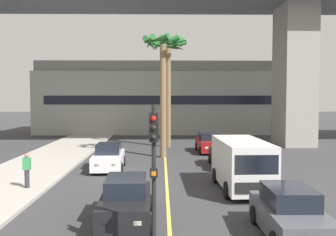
{
  "coord_description": "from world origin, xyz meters",
  "views": [
    {
      "loc": [
        -0.26,
        -1.36,
        4.41
      ],
      "look_at": [
        0.0,
        14.0,
        3.55
      ],
      "focal_mm": 41.25,
      "sensor_mm": 36.0,
      "label": 1
    }
  ],
  "objects_px": {
    "car_queue_front": "(126,202)",
    "pedestrian_mid_block": "(27,170)",
    "car_queue_fourth": "(109,158)",
    "palm_tree_mid_median": "(163,61)",
    "palm_tree_near_median": "(168,64)",
    "traffic_light_median_near": "(154,161)",
    "car_queue_third": "(226,155)",
    "delivery_van": "(242,163)",
    "car_queue_fifth": "(290,214)",
    "car_queue_second": "(209,143)"
  },
  "relations": [
    {
      "from": "car_queue_third",
      "to": "palm_tree_mid_median",
      "type": "xyz_separation_m",
      "value": [
        -3.9,
        3.68,
        6.21
      ]
    },
    {
      "from": "palm_tree_near_median",
      "to": "traffic_light_median_near",
      "type": "bearing_deg",
      "value": -91.86
    },
    {
      "from": "car_queue_second",
      "to": "car_queue_fourth",
      "type": "bearing_deg",
      "value": -134.21
    },
    {
      "from": "car_queue_front",
      "to": "car_queue_fourth",
      "type": "relative_size",
      "value": 1.0
    },
    {
      "from": "car_queue_front",
      "to": "palm_tree_mid_median",
      "type": "distance_m",
      "value": 15.67
    },
    {
      "from": "car_queue_front",
      "to": "pedestrian_mid_block",
      "type": "xyz_separation_m",
      "value": [
        -5.02,
        4.51,
        0.28
      ]
    },
    {
      "from": "palm_tree_near_median",
      "to": "pedestrian_mid_block",
      "type": "relative_size",
      "value": 5.77
    },
    {
      "from": "car_queue_front",
      "to": "delivery_van",
      "type": "bearing_deg",
      "value": 41.9
    },
    {
      "from": "car_queue_front",
      "to": "traffic_light_median_near",
      "type": "bearing_deg",
      "value": -72.38
    },
    {
      "from": "car_queue_third",
      "to": "palm_tree_mid_median",
      "type": "distance_m",
      "value": 8.2
    },
    {
      "from": "traffic_light_median_near",
      "to": "palm_tree_mid_median",
      "type": "xyz_separation_m",
      "value": [
        0.34,
        17.61,
        4.21
      ]
    },
    {
      "from": "car_queue_fourth",
      "to": "traffic_light_median_near",
      "type": "relative_size",
      "value": 0.99
    },
    {
      "from": "delivery_van",
      "to": "pedestrian_mid_block",
      "type": "xyz_separation_m",
      "value": [
        -10.03,
        0.02,
        -0.29
      ]
    },
    {
      "from": "car_queue_fourth",
      "to": "pedestrian_mid_block",
      "type": "xyz_separation_m",
      "value": [
        -3.08,
        -5.28,
        0.28
      ]
    },
    {
      "from": "car_queue_fifth",
      "to": "pedestrian_mid_block",
      "type": "relative_size",
      "value": 2.55
    },
    {
      "from": "car_queue_fifth",
      "to": "delivery_van",
      "type": "bearing_deg",
      "value": 92.46
    },
    {
      "from": "car_queue_front",
      "to": "traffic_light_median_near",
      "type": "relative_size",
      "value": 0.99
    },
    {
      "from": "car_queue_fourth",
      "to": "car_queue_fifth",
      "type": "bearing_deg",
      "value": -57.58
    },
    {
      "from": "car_queue_fourth",
      "to": "pedestrian_mid_block",
      "type": "height_order",
      "value": "pedestrian_mid_block"
    },
    {
      "from": "car_queue_front",
      "to": "palm_tree_near_median",
      "type": "relative_size",
      "value": 0.44
    },
    {
      "from": "delivery_van",
      "to": "pedestrian_mid_block",
      "type": "bearing_deg",
      "value": 179.9
    },
    {
      "from": "traffic_light_median_near",
      "to": "palm_tree_near_median",
      "type": "relative_size",
      "value": 0.45
    },
    {
      "from": "pedestrian_mid_block",
      "to": "delivery_van",
      "type": "bearing_deg",
      "value": -0.1
    },
    {
      "from": "car_queue_fourth",
      "to": "pedestrian_mid_block",
      "type": "distance_m",
      "value": 6.12
    },
    {
      "from": "car_queue_third",
      "to": "delivery_van",
      "type": "distance_m",
      "value": 6.18
    },
    {
      "from": "delivery_van",
      "to": "palm_tree_mid_median",
      "type": "relative_size",
      "value": 0.6
    },
    {
      "from": "car_queue_fourth",
      "to": "palm_tree_mid_median",
      "type": "bearing_deg",
      "value": 53.72
    },
    {
      "from": "delivery_van",
      "to": "traffic_light_median_near",
      "type": "xyz_separation_m",
      "value": [
        -3.96,
        -7.78,
        1.43
      ]
    },
    {
      "from": "delivery_van",
      "to": "pedestrian_mid_block",
      "type": "height_order",
      "value": "delivery_van"
    },
    {
      "from": "car_queue_second",
      "to": "palm_tree_mid_median",
      "type": "xyz_separation_m",
      "value": [
        -3.62,
        -2.61,
        6.21
      ]
    },
    {
      "from": "car_queue_second",
      "to": "car_queue_fourth",
      "type": "distance_m",
      "value": 9.96
    },
    {
      "from": "car_queue_second",
      "to": "delivery_van",
      "type": "relative_size",
      "value": 0.78
    },
    {
      "from": "car_queue_fifth",
      "to": "pedestrian_mid_block",
      "type": "distance_m",
      "value": 11.95
    },
    {
      "from": "car_queue_second",
      "to": "palm_tree_mid_median",
      "type": "bearing_deg",
      "value": -144.23
    },
    {
      "from": "car_queue_second",
      "to": "car_queue_fifth",
      "type": "relative_size",
      "value": 1.0
    },
    {
      "from": "car_queue_front",
      "to": "pedestrian_mid_block",
      "type": "bearing_deg",
      "value": 138.06
    },
    {
      "from": "car_queue_second",
      "to": "palm_tree_mid_median",
      "type": "height_order",
      "value": "palm_tree_mid_median"
    },
    {
      "from": "car_queue_front",
      "to": "palm_tree_mid_median",
      "type": "relative_size",
      "value": 0.47
    },
    {
      "from": "car_queue_front",
      "to": "car_queue_fifth",
      "type": "relative_size",
      "value": 1.01
    },
    {
      "from": "palm_tree_mid_median",
      "to": "palm_tree_near_median",
      "type": "bearing_deg",
      "value": 85.79
    },
    {
      "from": "palm_tree_mid_median",
      "to": "car_queue_third",
      "type": "bearing_deg",
      "value": -43.4
    },
    {
      "from": "palm_tree_mid_median",
      "to": "car_queue_front",
      "type": "bearing_deg",
      "value": -95.52
    },
    {
      "from": "car_queue_third",
      "to": "palm_tree_mid_median",
      "type": "height_order",
      "value": "palm_tree_mid_median"
    },
    {
      "from": "palm_tree_near_median",
      "to": "palm_tree_mid_median",
      "type": "xyz_separation_m",
      "value": [
        -0.42,
        -5.7,
        -0.27
      ]
    },
    {
      "from": "car_queue_fifth",
      "to": "pedestrian_mid_block",
      "type": "bearing_deg",
      "value": 149.45
    },
    {
      "from": "pedestrian_mid_block",
      "to": "car_queue_third",
      "type": "bearing_deg",
      "value": 30.76
    },
    {
      "from": "car_queue_third",
      "to": "traffic_light_median_near",
      "type": "bearing_deg",
      "value": -106.91
    },
    {
      "from": "car_queue_third",
      "to": "delivery_van",
      "type": "relative_size",
      "value": 0.78
    },
    {
      "from": "car_queue_second",
      "to": "palm_tree_mid_median",
      "type": "relative_size",
      "value": 0.47
    },
    {
      "from": "palm_tree_near_median",
      "to": "car_queue_front",
      "type": "bearing_deg",
      "value": -95.14
    }
  ]
}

